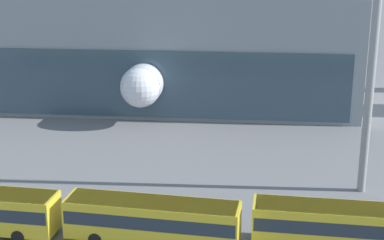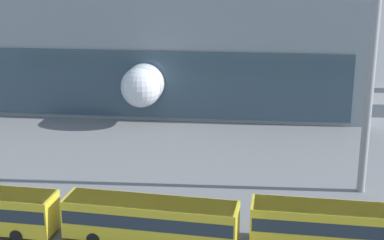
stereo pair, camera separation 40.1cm
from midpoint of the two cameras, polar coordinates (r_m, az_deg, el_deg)
The scene contains 3 objects.
airliner_at_gate_far at distance 86.69m, azimuth -2.40°, elevation 5.89°, with size 40.39×39.03×14.00m.
shuttle_bus_2 at distance 43.49m, azimuth -3.79°, elevation -9.49°, with size 12.98×3.87×3.25m.
shuttle_bus_3 at distance 43.84m, azimuth 14.50°, elevation -9.80°, with size 12.91×3.45×3.25m.
Camera 2 is at (5.51, -29.07, 21.07)m, focal length 55.00 mm.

